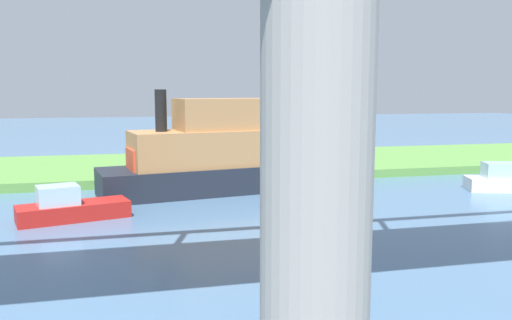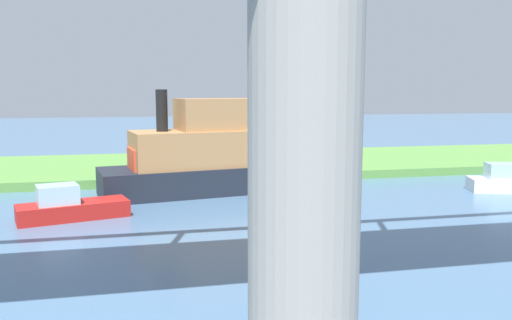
{
  "view_description": "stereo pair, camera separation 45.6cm",
  "coord_description": "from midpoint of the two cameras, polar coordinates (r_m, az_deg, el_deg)",
  "views": [
    {
      "loc": [
        5.51,
        28.61,
        5.2
      ],
      "look_at": [
        -0.22,
        5.0,
        2.0
      ],
      "focal_mm": 36.89,
      "sensor_mm": 36.0,
      "label": 1
    },
    {
      "loc": [
        5.07,
        28.71,
        5.2
      ],
      "look_at": [
        -0.22,
        5.0,
        2.0
      ],
      "focal_mm": 36.89,
      "sensor_mm": 36.0,
      "label": 2
    }
  ],
  "objects": [
    {
      "name": "mooring_post",
      "position": [
        30.0,
        -2.09,
        -0.82
      ],
      "size": [
        0.2,
        0.2,
        0.71
      ],
      "primitive_type": "cylinder",
      "color": "brown",
      "rests_on": "grassy_bank"
    },
    {
      "name": "person_on_bank",
      "position": [
        32.17,
        6.66,
        0.31
      ],
      "size": [
        0.48,
        0.48,
        1.39
      ],
      "color": "#2D334C",
      "rests_on": "grassy_bank"
    },
    {
      "name": "bridge_pylon",
      "position": [
        10.81,
        6.56,
        5.88
      ],
      "size": [
        2.35,
        2.35,
        9.81
      ],
      "primitive_type": "cylinder",
      "color": "#9E998E",
      "rests_on": "ground"
    },
    {
      "name": "houseboat_blue",
      "position": [
        30.44,
        26.32,
        -2.11
      ],
      "size": [
        4.7,
        2.92,
        1.48
      ],
      "color": "white",
      "rests_on": "ground"
    },
    {
      "name": "ground_plane",
      "position": [
        29.61,
        -2.08,
        -2.62
      ],
      "size": [
        160.0,
        160.0,
        0.0
      ],
      "primitive_type": "plane",
      "color": "#4C7093"
    },
    {
      "name": "grassy_bank",
      "position": [
        35.41,
        -3.86,
        -0.55
      ],
      "size": [
        80.0,
        12.0,
        0.5
      ],
      "primitive_type": "cube",
      "color": "#5B9342",
      "rests_on": "ground"
    },
    {
      "name": "riverboat_paddlewheel",
      "position": [
        22.76,
        -19.03,
        -4.79
      ],
      "size": [
        4.59,
        2.64,
        1.45
      ],
      "color": "red",
      "rests_on": "ground"
    },
    {
      "name": "skiff_small",
      "position": [
        27.18,
        -4.58,
        0.62
      ],
      "size": [
        10.75,
        5.13,
        5.27
      ],
      "color": "#1E232D",
      "rests_on": "ground"
    }
  ]
}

